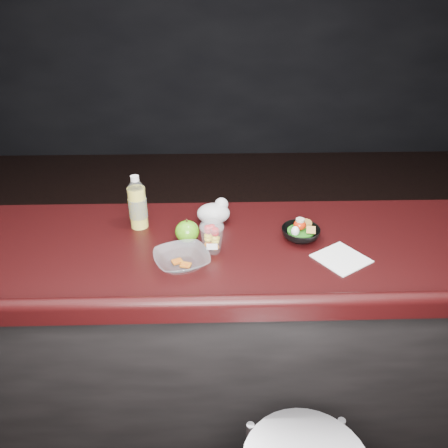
% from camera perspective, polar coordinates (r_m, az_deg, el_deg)
% --- Properties ---
extents(room_shell, '(8.00, 8.00, 8.00)m').
position_cam_1_polar(room_shell, '(1.08, -0.23, 26.13)').
color(room_shell, black).
rests_on(room_shell, ground).
extents(counter, '(4.06, 0.71, 1.02)m').
position_cam_1_polar(counter, '(1.96, -0.37, -15.46)').
color(counter, black).
rests_on(counter, ground).
extents(lemonade_bottle, '(0.07, 0.07, 0.22)m').
position_cam_1_polar(lemonade_bottle, '(1.75, -11.21, 2.33)').
color(lemonade_bottle, yellow).
rests_on(lemonade_bottle, counter).
extents(fruit_cup, '(0.09, 0.09, 0.13)m').
position_cam_1_polar(fruit_cup, '(1.57, -1.59, -1.48)').
color(fruit_cup, white).
rests_on(fruit_cup, counter).
extents(green_apple, '(0.09, 0.09, 0.09)m').
position_cam_1_polar(green_apple, '(1.65, -4.84, -0.98)').
color(green_apple, '#41750D').
rests_on(green_apple, counter).
extents(plastic_bag, '(0.13, 0.11, 0.10)m').
position_cam_1_polar(plastic_bag, '(1.77, -1.25, 1.55)').
color(plastic_bag, silver).
rests_on(plastic_bag, counter).
extents(snack_bowl, '(0.19, 0.19, 0.08)m').
position_cam_1_polar(snack_bowl, '(1.69, 9.94, -1.10)').
color(snack_bowl, black).
rests_on(snack_bowl, counter).
extents(takeout_bowl, '(0.24, 0.24, 0.05)m').
position_cam_1_polar(takeout_bowl, '(1.52, -5.53, -4.67)').
color(takeout_bowl, silver).
rests_on(takeout_bowl, counter).
extents(paper_napkin, '(0.22, 0.22, 0.00)m').
position_cam_1_polar(paper_napkin, '(1.61, 15.07, -4.38)').
color(paper_napkin, white).
rests_on(paper_napkin, counter).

